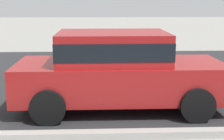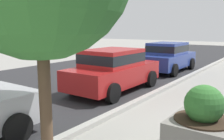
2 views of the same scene
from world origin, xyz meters
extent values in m
cube|color=#2D2D30|center=(0.00, 7.50, 0.00)|extent=(60.00, 9.00, 0.01)
cube|color=#B2AFA8|center=(0.00, 2.90, 0.06)|extent=(60.00, 0.20, 0.12)
cube|color=#B21E1E|center=(1.70, 4.40, 0.61)|extent=(4.10, 1.71, 0.70)
cube|color=#B21E1E|center=(1.55, 4.40, 1.26)|extent=(2.14, 1.57, 0.60)
cube|color=black|center=(1.55, 4.40, 1.26)|extent=(2.15, 1.59, 0.33)
cylinder|color=black|center=(3.03, 5.25, 0.32)|extent=(0.64, 0.22, 0.64)
cylinder|color=black|center=(3.03, 3.55, 0.32)|extent=(0.64, 0.22, 0.64)
cylinder|color=black|center=(0.36, 5.25, 0.32)|extent=(0.64, 0.22, 0.64)
cylinder|color=black|center=(0.37, 3.55, 0.32)|extent=(0.64, 0.22, 0.64)
camera|label=1|loc=(1.25, -2.10, 2.18)|focal=53.43mm
camera|label=2|loc=(-5.66, -0.67, 2.30)|focal=39.17mm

